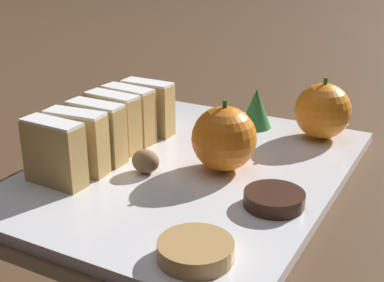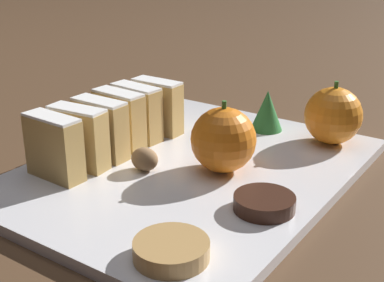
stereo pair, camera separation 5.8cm
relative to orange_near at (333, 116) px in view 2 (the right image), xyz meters
name	(u,v)px [view 2 (the right image)]	position (x,y,z in m)	size (l,w,h in m)	color
ground_plane	(192,176)	(-0.10, -0.16, -0.05)	(6.00, 6.00, 0.00)	#513823
serving_platter	(192,171)	(-0.10, -0.16, -0.04)	(0.31, 0.41, 0.01)	white
stollen_slice_front	(54,147)	(-0.20, -0.26, 0.00)	(0.07, 0.03, 0.07)	tan
stollen_slice_second	(79,138)	(-0.20, -0.23, 0.00)	(0.07, 0.03, 0.07)	tan
stollen_slice_third	(100,129)	(-0.20, -0.19, 0.00)	(0.07, 0.03, 0.07)	tan
stollen_slice_fourth	(118,120)	(-0.21, -0.16, 0.00)	(0.07, 0.03, 0.07)	tan
stollen_slice_fifth	(137,112)	(-0.21, -0.12, 0.00)	(0.07, 0.03, 0.07)	tan
stollen_slice_sixth	(157,106)	(-0.20, -0.09, 0.00)	(0.07, 0.03, 0.07)	tan
orange_near	(333,116)	(0.00, 0.00, 0.00)	(0.07, 0.07, 0.08)	orange
orange_far	(223,140)	(-0.07, -0.15, 0.00)	(0.07, 0.07, 0.08)	orange
walnut	(145,159)	(-0.14, -0.19, -0.02)	(0.03, 0.03, 0.03)	#8E6B47
chocolate_cookie	(264,203)	(0.01, -0.20, -0.03)	(0.06, 0.06, 0.01)	#381E14
gingerbread_cookie	(171,250)	(-0.01, -0.31, -0.03)	(0.06, 0.06, 0.02)	tan
evergreen_sprig	(267,110)	(-0.09, 0.00, -0.01)	(0.04, 0.04, 0.05)	#2D7538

